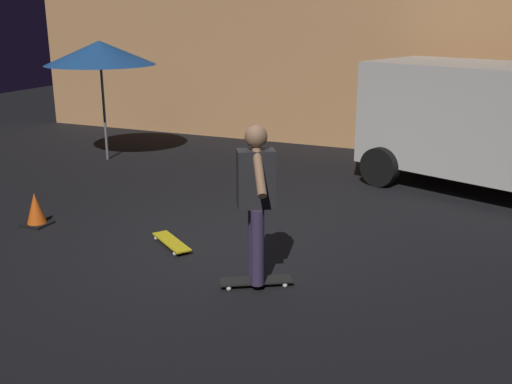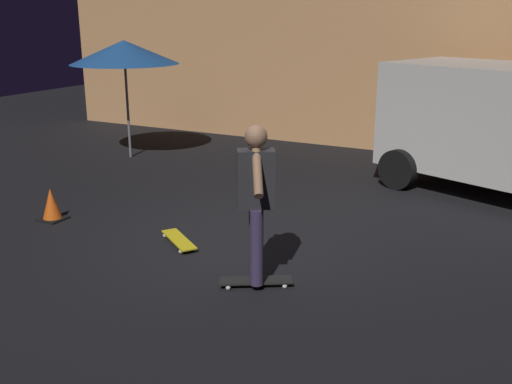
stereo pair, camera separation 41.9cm
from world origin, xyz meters
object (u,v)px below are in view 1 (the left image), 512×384
at_px(skateboard_ridden, 256,281).
at_px(skater, 256,193).
at_px(patio_umbrella, 100,53).
at_px(traffic_cone, 36,210).
at_px(skateboard_spare, 171,242).

bearing_deg(skateboard_ridden, skater, 0.00).
xyz_separation_m(patio_umbrella, skateboard_ridden, (4.98, -4.11, -2.02)).
bearing_deg(traffic_cone, skateboard_ridden, -9.07).
relative_size(skateboard_spare, skater, 0.45).
xyz_separation_m(patio_umbrella, traffic_cone, (1.46, -3.54, -1.86)).
height_order(skater, traffic_cone, skater).
relative_size(skateboard_ridden, traffic_cone, 1.68).
bearing_deg(skateboard_ridden, traffic_cone, 170.93).
distance_m(patio_umbrella, skateboard_spare, 5.38).
bearing_deg(patio_umbrella, traffic_cone, -67.63).
xyz_separation_m(skateboard_spare, traffic_cone, (-2.11, -0.05, 0.16)).
relative_size(skateboard_spare, traffic_cone, 1.63).
bearing_deg(traffic_cone, skateboard_spare, 1.41).
distance_m(skateboard_spare, traffic_cone, 2.12).
xyz_separation_m(patio_umbrella, skater, (4.98, -4.11, -1.04)).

